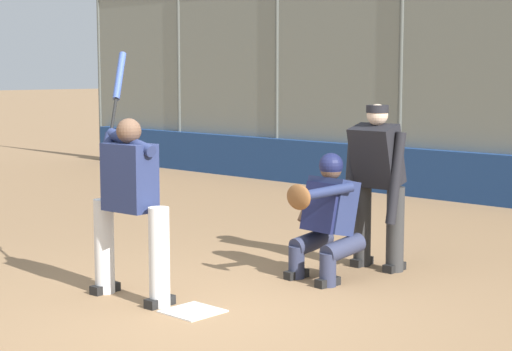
% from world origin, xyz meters
% --- Properties ---
extents(ground_plane, '(160.00, 160.00, 0.00)m').
position_xyz_m(ground_plane, '(0.00, 0.00, 0.00)').
color(ground_plane, '#93704C').
extents(home_plate_marker, '(0.43, 0.43, 0.01)m').
position_xyz_m(home_plate_marker, '(0.00, 0.00, 0.01)').
color(home_plate_marker, white).
rests_on(home_plate_marker, ground_plane).
extents(bleachers_beyond, '(15.16, 1.95, 1.16)m').
position_xyz_m(bleachers_beyond, '(2.86, -9.28, 0.38)').
color(bleachers_beyond, slate).
rests_on(bleachers_beyond, ground_plane).
extents(batter_at_plate, '(1.06, 0.60, 2.19)m').
position_xyz_m(batter_at_plate, '(0.70, 0.09, 0.88)').
color(batter_at_plate, silver).
rests_on(batter_at_plate, ground_plane).
extents(catcher_behind_plate, '(0.66, 0.79, 1.23)m').
position_xyz_m(catcher_behind_plate, '(-0.09, -1.65, 0.64)').
color(catcher_behind_plate, '#2D334C').
rests_on(catcher_behind_plate, ground_plane).
extents(umpire_home, '(0.69, 0.42, 1.69)m').
position_xyz_m(umpire_home, '(-0.20, -2.35, 0.91)').
color(umpire_home, '#333333').
rests_on(umpire_home, ground_plane).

